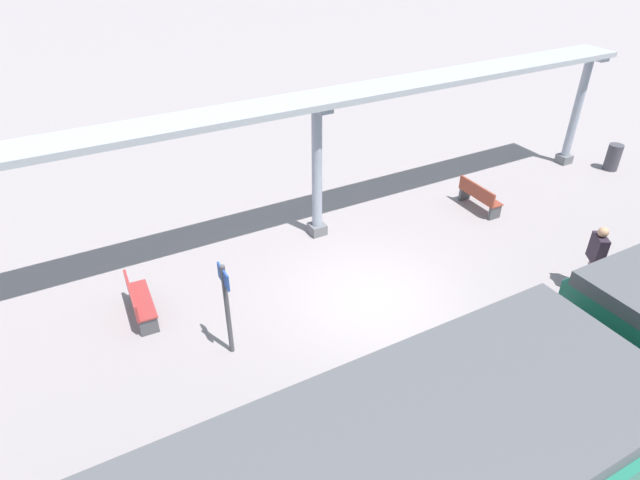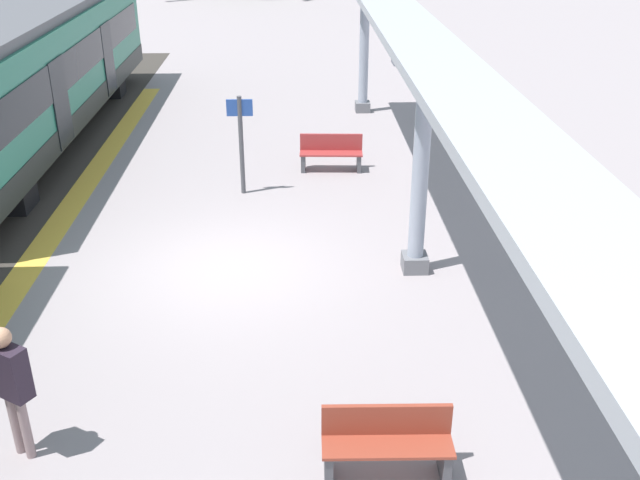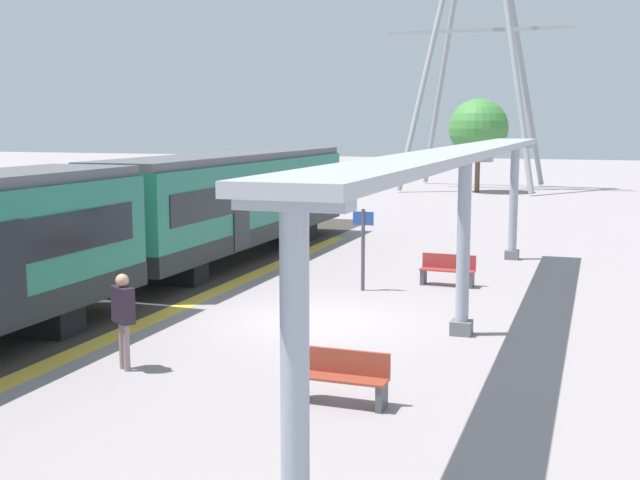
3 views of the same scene
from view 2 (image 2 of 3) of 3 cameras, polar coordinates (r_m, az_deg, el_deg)
ground_plane at (r=13.22m, az=-7.38°, el=-2.15°), size 176.00×176.00×0.00m
tactile_edge_strip at (r=14.01m, az=-22.02°, el=-2.25°), size 0.54×26.33×0.01m
train_far_carriage at (r=20.78m, az=-21.35°, el=12.09°), size 2.65×14.71×3.48m
canopy_pillar_second at (r=12.36m, az=7.88°, el=5.55°), size 1.10×0.44×3.79m
canopy_pillar_third at (r=22.24m, az=3.47°, el=14.79°), size 1.10×0.44×3.79m
canopy_beam at (r=11.96m, az=8.35°, el=14.56°), size 1.20×21.16×0.16m
bench_near_end at (r=8.68m, az=5.26°, el=-15.42°), size 1.51×0.47×0.86m
bench_mid_platform at (r=17.62m, az=0.88°, el=6.89°), size 1.52×0.52×0.86m
platform_info_sign at (r=16.01m, az=-6.21°, el=8.11°), size 0.56×0.10×2.20m
passenger_waiting_near_edge at (r=9.17m, az=-23.13°, el=-9.91°), size 0.56×0.47×1.78m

